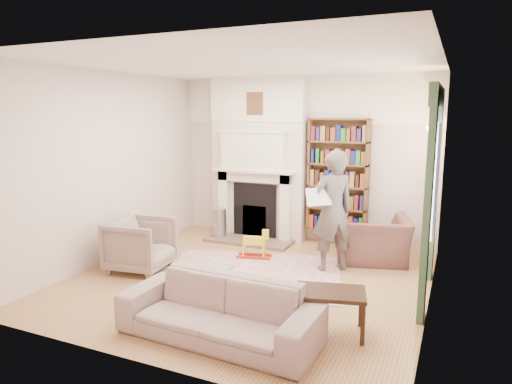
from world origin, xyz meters
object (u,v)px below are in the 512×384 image
at_px(armchair_left, 141,245).
at_px(armchair_reading, 372,239).
at_px(man_reading, 333,211).
at_px(paraffin_heater, 219,224).
at_px(bookcase, 338,175).
at_px(sofa, 219,310).
at_px(rocking_horse, 254,244).
at_px(coffee_table, 330,312).

bearing_deg(armchair_left, armchair_reading, -67.35).
xyz_separation_m(man_reading, paraffin_heater, (-2.21, 0.75, -0.58)).
bearing_deg(bookcase, sofa, -93.71).
relative_size(bookcase, rocking_horse, 3.57).
height_order(armchair_reading, coffee_table, armchair_reading).
xyz_separation_m(armchair_reading, sofa, (-0.95, -3.00, -0.05)).
height_order(sofa, man_reading, man_reading).
bearing_deg(sofa, rocking_horse, 109.11).
distance_m(armchair_reading, coffee_table, 2.45).
xyz_separation_m(coffee_table, rocking_horse, (-1.68, 1.87, 0.00)).
bearing_deg(coffee_table, sofa, -164.49).
relative_size(armchair_left, coffee_table, 1.15).
xyz_separation_m(bookcase, rocking_horse, (-0.95, -1.27, -0.95)).
relative_size(armchair_reading, man_reading, 0.62).
bearing_deg(rocking_horse, paraffin_heater, 129.68).
relative_size(bookcase, man_reading, 1.09).
bearing_deg(armchair_reading, rocking_horse, 3.73).
distance_m(armchair_reading, armchair_left, 3.37).
relative_size(armchair_reading, sofa, 0.53).
height_order(man_reading, coffee_table, man_reading).
bearing_deg(rocking_horse, coffee_table, -62.39).
bearing_deg(paraffin_heater, coffee_table, -44.12).
distance_m(bookcase, sofa, 3.80).
bearing_deg(man_reading, paraffin_heater, -60.68).
bearing_deg(bookcase, armchair_left, -132.74).
xyz_separation_m(bookcase, man_reading, (0.26, -1.29, -0.32)).
distance_m(paraffin_heater, rocking_horse, 1.23).
bearing_deg(coffee_table, rocking_horse, 117.98).
distance_m(man_reading, coffee_table, 2.01).
height_order(sofa, rocking_horse, sofa).
bearing_deg(armchair_reading, man_reading, 37.61).
xyz_separation_m(bookcase, coffee_table, (0.73, -3.14, -0.95)).
distance_m(armchair_reading, rocking_horse, 1.76).
height_order(armchair_left, paraffin_heater, armchair_left).
bearing_deg(armchair_left, man_reading, -73.57).
bearing_deg(bookcase, rocking_horse, -126.91).
height_order(coffee_table, paraffin_heater, paraffin_heater).
distance_m(sofa, rocking_horse, 2.52).
height_order(armchair_left, coffee_table, armchair_left).
xyz_separation_m(armchair_left, man_reading, (2.46, 1.10, 0.48)).
relative_size(bookcase, coffee_table, 2.64).
xyz_separation_m(armchair_left, sofa, (1.96, -1.30, -0.08)).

